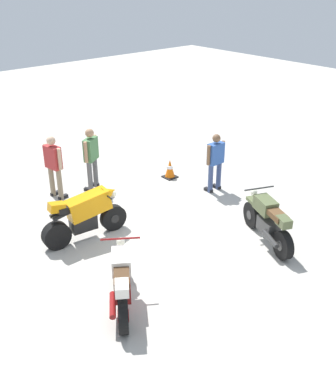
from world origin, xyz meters
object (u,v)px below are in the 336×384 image
person_in_blue_shirt (215,160)px  motorcycle_cream_vintage (122,282)px  person_in_green_shirt (91,155)px  person_in_red_shirt (54,164)px  motorcycle_olive_vintage (268,222)px  traffic_cone (170,169)px  motorcycle_orange_sportbike (85,214)px

person_in_blue_shirt → motorcycle_cream_vintage: bearing=115.5°
person_in_green_shirt → person_in_red_shirt: bearing=48.3°
motorcycle_olive_vintage → person_in_green_shirt: bearing=39.6°
person_in_blue_shirt → person_in_red_shirt: person_in_red_shirt is taller
motorcycle_cream_vintage → person_in_blue_shirt: 5.07m
motorcycle_olive_vintage → traffic_cone: size_ratio=3.49×
motorcycle_cream_vintage → person_in_green_shirt: bearing=8.2°
person_in_blue_shirt → person_in_green_shirt: person_in_green_shirt is taller
motorcycle_orange_sportbike → traffic_cone: 3.76m
motorcycle_cream_vintage → traffic_cone: size_ratio=3.18×
motorcycle_cream_vintage → motorcycle_orange_sportbike: motorcycle_orange_sportbike is taller
traffic_cone → person_in_blue_shirt: bearing=-167.1°
motorcycle_orange_sportbike → motorcycle_olive_vintage: (-2.67, -2.85, -0.11)m
person_in_red_shirt → traffic_cone: 3.25m
person_in_red_shirt → motorcycle_orange_sportbike: bearing=-111.2°
motorcycle_cream_vintage → motorcycle_olive_vintage: 3.59m
person_in_green_shirt → traffic_cone: person_in_green_shirt is taller
motorcycle_orange_sportbike → traffic_cone: bearing=25.9°
motorcycle_orange_sportbike → person_in_red_shirt: size_ratio=1.18×
person_in_blue_shirt → traffic_cone: size_ratio=2.96×
person_in_red_shirt → person_in_blue_shirt: bearing=-44.0°
person_in_red_shirt → motorcycle_olive_vintage: bearing=-72.9°
motorcycle_cream_vintage → person_in_red_shirt: person_in_red_shirt is taller
motorcycle_orange_sportbike → person_in_red_shirt: bearing=83.7°
motorcycle_olive_vintage → motorcycle_orange_sportbike: bearing=70.4°
motorcycle_orange_sportbike → traffic_cone: motorcycle_orange_sportbike is taller
person_in_blue_shirt → person_in_green_shirt: (2.21, 2.36, 0.08)m
motorcycle_cream_vintage → person_in_blue_shirt: bearing=-29.7°
person_in_red_shirt → person_in_green_shirt: 1.01m
motorcycle_olive_vintage → person_in_blue_shirt: 2.73m
motorcycle_orange_sportbike → person_in_green_shirt: size_ratio=1.17×
motorcycle_orange_sportbike → person_in_blue_shirt: size_ratio=1.25×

